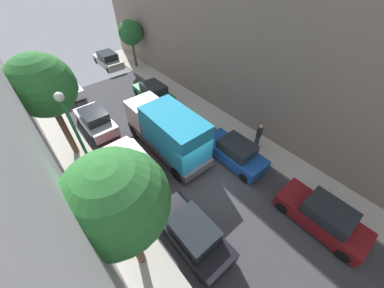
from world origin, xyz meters
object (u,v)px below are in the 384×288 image
parked_car_left_5 (66,87)px  pedestrian (259,135)px  street_tree_0 (117,202)px  parked_car_left_3 (132,162)px  parked_car_left_4 (95,120)px  street_tree_2 (43,87)px  lamp_post (73,126)px  parked_car_right_1 (323,216)px  parked_car_right_2 (235,152)px  parked_car_left_2 (192,233)px  potted_plant_1 (93,213)px  street_tree_1 (131,33)px  parked_car_right_4 (108,60)px  parked_car_right_3 (154,93)px  delivery_truck (167,131)px

parked_car_left_5 → pedestrian: bearing=-64.1°
pedestrian → street_tree_0: bearing=-172.4°
parked_car_left_3 → parked_car_left_4: (0.00, 5.43, 0.00)m
street_tree_2 → lamp_post: street_tree_2 is taller
parked_car_right_1 → parked_car_right_2: size_ratio=1.00×
parked_car_left_2 → parked_car_left_4: 11.09m
parked_car_left_2 → parked_car_left_3: (0.00, 5.66, 0.00)m
potted_plant_1 → lamp_post: size_ratio=0.17×
pedestrian → street_tree_0: (-9.85, -1.31, 3.81)m
street_tree_1 → parked_car_left_2: bearing=-112.3°
parked_car_right_1 → street_tree_2: (-7.56, 12.91, 4.23)m
parked_car_right_1 → street_tree_0: bearing=151.2°
street_tree_0 → street_tree_2: 8.68m
parked_car_left_3 → street_tree_2: (-2.16, 3.79, 4.23)m
lamp_post → parked_car_right_4: bearing=61.9°
pedestrian → parked_car_right_3: bearing=102.8°
parked_car_left_2 → parked_car_right_3: 12.75m
parked_car_left_4 → parked_car_right_1: same height
parked_car_left_2 → parked_car_right_2: (5.40, 2.22, 0.00)m
street_tree_1 → lamp_post: bearing=-129.4°
parked_car_right_4 → lamp_post: (-7.30, -13.69, 3.04)m
parked_car_right_3 → parked_car_right_2: bearing=-90.0°
delivery_truck → lamp_post: bearing=163.5°
parked_car_left_3 → parked_car_left_5: size_ratio=1.00×
parked_car_left_3 → parked_car_left_5: same height
parked_car_left_5 → parked_car_right_4: 6.19m
parked_car_left_5 → pedestrian: size_ratio=2.44×
parked_car_left_3 → street_tree_2: size_ratio=0.65×
parked_car_right_3 → delivery_truck: 6.64m
pedestrian → parked_car_left_4: bearing=129.9°
street_tree_1 → parked_car_right_3: bearing=-107.5°
lamp_post → street_tree_1: bearing=50.6°
delivery_truck → pedestrian: size_ratio=3.84×
parked_car_left_5 → street_tree_1: street_tree_1 is taller
parked_car_right_1 → lamp_post: size_ratio=0.77×
parked_car_left_2 → parked_car_left_5: same height
street_tree_0 → street_tree_2: bearing=89.0°
lamp_post → street_tree_0: bearing=-93.8°
parked_car_right_3 → potted_plant_1: (-8.48, -7.57, -0.05)m
parked_car_right_3 → street_tree_1: (2.19, 6.95, 2.83)m
parked_car_left_2 → parked_car_right_2: bearing=22.3°
parked_car_left_3 → delivery_truck: (2.70, -0.08, 1.07)m
parked_car_left_5 → parked_car_right_3: same height
street_tree_0 → street_tree_2: size_ratio=0.99×
parked_car_left_3 → potted_plant_1: size_ratio=4.58×
parked_car_right_3 → parked_car_right_1: bearing=-90.0°
parked_car_right_1 → parked_car_right_3: 15.01m
parked_car_right_3 → street_tree_2: street_tree_2 is taller
parked_car_left_3 → lamp_post: 3.81m
parked_car_left_2 → parked_car_right_4: (5.40, 20.63, 0.00)m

